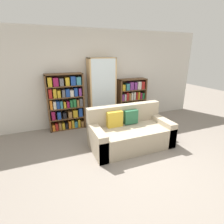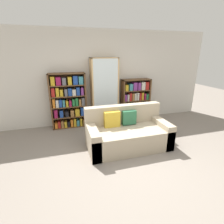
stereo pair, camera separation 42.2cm
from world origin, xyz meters
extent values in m
plane|color=gray|center=(0.00, 0.00, 0.00)|extent=(16.00, 16.00, 0.00)
cube|color=beige|center=(0.00, 2.44, 1.35)|extent=(6.79, 0.06, 2.70)
cube|color=tan|center=(0.17, 0.64, 0.23)|extent=(1.82, 0.92, 0.46)
cube|color=tan|center=(0.17, 1.00, 0.68)|extent=(1.82, 0.20, 0.44)
cube|color=tan|center=(-0.64, 0.64, 0.29)|extent=(0.20, 0.92, 0.58)
cube|color=tan|center=(0.99, 0.64, 0.29)|extent=(0.20, 0.92, 0.58)
cube|color=gold|center=(-0.14, 0.84, 0.64)|extent=(0.36, 0.12, 0.36)
cube|color=#2D6B47|center=(0.27, 0.84, 0.64)|extent=(0.32, 0.12, 0.32)
cube|color=brown|center=(-1.49, 2.23, 0.78)|extent=(0.04, 0.32, 1.55)
cube|color=brown|center=(-0.55, 2.23, 0.78)|extent=(0.04, 0.32, 1.55)
cube|color=brown|center=(-1.02, 2.23, 1.54)|extent=(0.98, 0.32, 0.02)
cube|color=brown|center=(-1.02, 2.23, 0.01)|extent=(0.98, 0.32, 0.02)
cube|color=brown|center=(-1.02, 2.38, 0.78)|extent=(0.98, 0.01, 1.55)
cube|color=brown|center=(-1.02, 2.23, 0.32)|extent=(0.90, 0.32, 0.02)
cube|color=brown|center=(-1.02, 2.23, 0.62)|extent=(0.90, 0.32, 0.02)
cube|color=brown|center=(-1.02, 2.23, 0.93)|extent=(0.90, 0.32, 0.02)
cube|color=brown|center=(-1.02, 2.23, 1.23)|extent=(0.90, 0.32, 0.02)
cube|color=orange|center=(-1.41, 2.22, 0.10)|extent=(0.07, 0.24, 0.16)
cube|color=#AD231E|center=(-1.33, 2.22, 0.12)|extent=(0.07, 0.24, 0.18)
cube|color=olive|center=(-1.24, 2.22, 0.12)|extent=(0.07, 0.24, 0.19)
cube|color=gold|center=(-1.15, 2.22, 0.11)|extent=(0.07, 0.24, 0.17)
cube|color=black|center=(-1.07, 2.22, 0.10)|extent=(0.06, 0.24, 0.16)
cube|color=orange|center=(-0.97, 2.22, 0.13)|extent=(0.07, 0.24, 0.20)
cube|color=gold|center=(-0.88, 2.22, 0.14)|extent=(0.07, 0.24, 0.23)
cube|color=teal|center=(-0.80, 2.22, 0.11)|extent=(0.08, 0.24, 0.17)
cube|color=gold|center=(-0.71, 2.22, 0.13)|extent=(0.06, 0.24, 0.22)
cube|color=olive|center=(-0.62, 2.22, 0.11)|extent=(0.07, 0.24, 0.16)
cube|color=#8E1947|center=(-1.39, 2.22, 0.45)|extent=(0.09, 0.24, 0.23)
cube|color=#1E4293|center=(-1.24, 2.22, 0.44)|extent=(0.09, 0.24, 0.20)
cube|color=black|center=(-1.09, 2.22, 0.42)|extent=(0.09, 0.24, 0.16)
cube|color=olive|center=(-0.94, 2.22, 0.42)|extent=(0.10, 0.24, 0.17)
cube|color=gold|center=(-0.80, 2.22, 0.44)|extent=(0.12, 0.24, 0.20)
cube|color=#1E4293|center=(-0.65, 2.22, 0.45)|extent=(0.10, 0.24, 0.24)
cube|color=orange|center=(-1.41, 2.22, 0.76)|extent=(0.06, 0.24, 0.24)
cube|color=beige|center=(-1.32, 2.22, 0.74)|extent=(0.07, 0.24, 0.21)
cube|color=#1E4293|center=(-1.24, 2.22, 0.74)|extent=(0.08, 0.24, 0.20)
cube|color=teal|center=(-1.15, 2.22, 0.73)|extent=(0.06, 0.24, 0.19)
cube|color=gold|center=(-1.06, 2.22, 0.72)|extent=(0.06, 0.24, 0.17)
cube|color=#8E1947|center=(-0.97, 2.22, 0.72)|extent=(0.06, 0.24, 0.17)
cube|color=#237038|center=(-0.89, 2.22, 0.74)|extent=(0.07, 0.24, 0.20)
cube|color=#237038|center=(-0.80, 2.22, 0.75)|extent=(0.08, 0.24, 0.22)
cube|color=olive|center=(-0.71, 2.22, 0.73)|extent=(0.06, 0.24, 0.19)
cube|color=#5B5B60|center=(-0.62, 2.22, 0.75)|extent=(0.08, 0.24, 0.22)
cube|color=#AD231E|center=(-1.40, 2.22, 1.06)|extent=(0.09, 0.24, 0.24)
cube|color=gold|center=(-1.29, 2.22, 1.06)|extent=(0.08, 0.24, 0.24)
cube|color=gold|center=(-1.19, 2.22, 1.03)|extent=(0.08, 0.24, 0.19)
cube|color=#5B5B60|center=(-1.07, 2.22, 1.04)|extent=(0.08, 0.24, 0.20)
cube|color=#1E4293|center=(-0.96, 2.22, 1.04)|extent=(0.10, 0.24, 0.21)
cube|color=beige|center=(-0.85, 2.22, 1.02)|extent=(0.10, 0.24, 0.17)
cube|color=#1E4293|center=(-0.74, 2.22, 1.05)|extent=(0.09, 0.24, 0.22)
cube|color=#7A3384|center=(-0.63, 2.22, 1.04)|extent=(0.07, 0.24, 0.21)
cube|color=gold|center=(-1.38, 2.22, 1.36)|extent=(0.10, 0.24, 0.23)
cube|color=#8E1947|center=(-1.24, 2.22, 1.35)|extent=(0.13, 0.24, 0.22)
cube|color=#5B5B60|center=(-1.09, 2.22, 1.33)|extent=(0.10, 0.24, 0.19)
cube|color=gold|center=(-0.94, 2.22, 1.34)|extent=(0.10, 0.24, 0.21)
cube|color=#1E4293|center=(-0.80, 2.22, 1.36)|extent=(0.12, 0.24, 0.23)
cube|color=teal|center=(-0.65, 2.22, 1.34)|extent=(0.12, 0.24, 0.21)
cube|color=tan|center=(-0.34, 2.21, 0.97)|extent=(0.04, 0.36, 1.94)
cube|color=tan|center=(0.39, 2.21, 0.97)|extent=(0.04, 0.36, 1.94)
cube|color=tan|center=(0.03, 2.21, 1.93)|extent=(0.78, 0.36, 0.02)
cube|color=tan|center=(0.03, 2.21, 0.01)|extent=(0.78, 0.36, 0.02)
cube|color=tan|center=(0.03, 2.38, 0.97)|extent=(0.78, 0.01, 1.94)
cube|color=silver|center=(0.03, 2.03, 0.97)|extent=(0.70, 0.01, 1.92)
cube|color=tan|center=(0.03, 2.21, 0.40)|extent=(0.70, 0.32, 0.02)
cube|color=tan|center=(0.03, 2.21, 0.78)|extent=(0.70, 0.32, 0.02)
cube|color=tan|center=(0.03, 2.21, 1.16)|extent=(0.70, 0.32, 0.02)
cube|color=tan|center=(0.03, 2.21, 1.54)|extent=(0.70, 0.32, 0.02)
cylinder|color=silver|center=(-0.19, 2.22, 0.06)|extent=(0.01, 0.01, 0.08)
cone|color=silver|center=(-0.19, 2.22, 0.15)|extent=(0.09, 0.09, 0.09)
cylinder|color=silver|center=(0.03, 2.22, 0.06)|extent=(0.01, 0.01, 0.08)
cone|color=silver|center=(0.03, 2.22, 0.15)|extent=(0.09, 0.09, 0.09)
cylinder|color=silver|center=(0.24, 2.21, 0.06)|extent=(0.01, 0.01, 0.08)
cone|color=silver|center=(0.24, 2.21, 0.15)|extent=(0.09, 0.09, 0.09)
cylinder|color=silver|center=(-0.19, 2.22, 0.46)|extent=(0.01, 0.01, 0.09)
cone|color=silver|center=(-0.19, 2.22, 0.56)|extent=(0.09, 0.09, 0.11)
cylinder|color=silver|center=(0.03, 2.22, 0.46)|extent=(0.01, 0.01, 0.09)
cone|color=silver|center=(0.03, 2.22, 0.56)|extent=(0.09, 0.09, 0.11)
cylinder|color=silver|center=(0.24, 2.20, 0.46)|extent=(0.01, 0.01, 0.09)
cone|color=silver|center=(0.24, 2.20, 0.56)|extent=(0.09, 0.09, 0.11)
cylinder|color=silver|center=(-0.25, 2.20, 0.84)|extent=(0.01, 0.01, 0.09)
cone|color=silver|center=(-0.25, 2.20, 0.93)|extent=(0.08, 0.08, 0.11)
cylinder|color=silver|center=(-0.14, 2.21, 0.84)|extent=(0.01, 0.01, 0.09)
cone|color=silver|center=(-0.14, 2.21, 0.93)|extent=(0.08, 0.08, 0.11)
cylinder|color=silver|center=(-0.03, 2.21, 0.84)|extent=(0.01, 0.01, 0.09)
cone|color=silver|center=(-0.03, 2.21, 0.93)|extent=(0.08, 0.08, 0.11)
cylinder|color=silver|center=(0.08, 2.19, 0.84)|extent=(0.01, 0.01, 0.09)
cone|color=silver|center=(0.08, 2.19, 0.93)|extent=(0.08, 0.08, 0.11)
cylinder|color=silver|center=(0.19, 2.21, 0.84)|extent=(0.01, 0.01, 0.09)
cone|color=silver|center=(0.19, 2.21, 0.93)|extent=(0.08, 0.08, 0.11)
cylinder|color=silver|center=(0.30, 2.21, 0.84)|extent=(0.01, 0.01, 0.09)
cone|color=silver|center=(0.30, 2.21, 0.93)|extent=(0.08, 0.08, 0.11)
cylinder|color=silver|center=(-0.25, 2.19, 1.21)|extent=(0.01, 0.01, 0.09)
cone|color=silver|center=(-0.25, 2.19, 1.31)|extent=(0.08, 0.08, 0.10)
cylinder|color=silver|center=(-0.14, 2.20, 1.21)|extent=(0.01, 0.01, 0.09)
cone|color=silver|center=(-0.14, 2.20, 1.31)|extent=(0.08, 0.08, 0.10)
cylinder|color=silver|center=(-0.03, 2.22, 1.21)|extent=(0.01, 0.01, 0.09)
cone|color=silver|center=(-0.03, 2.22, 1.31)|extent=(0.08, 0.08, 0.10)
cylinder|color=silver|center=(0.08, 2.23, 1.21)|extent=(0.01, 0.01, 0.09)
cone|color=silver|center=(0.08, 2.23, 1.31)|extent=(0.08, 0.08, 0.10)
cylinder|color=silver|center=(0.19, 2.19, 1.21)|extent=(0.01, 0.01, 0.09)
cone|color=silver|center=(0.19, 2.19, 1.31)|extent=(0.08, 0.08, 0.10)
cylinder|color=silver|center=(0.30, 2.22, 1.21)|extent=(0.01, 0.01, 0.09)
cone|color=silver|center=(0.30, 2.22, 1.31)|extent=(0.08, 0.08, 0.10)
cylinder|color=silver|center=(-0.24, 2.19, 1.59)|extent=(0.01, 0.01, 0.08)
cone|color=silver|center=(-0.24, 2.19, 1.68)|extent=(0.09, 0.09, 0.10)
cylinder|color=silver|center=(-0.11, 2.19, 1.59)|extent=(0.01, 0.01, 0.08)
cone|color=silver|center=(-0.11, 2.19, 1.68)|extent=(0.09, 0.09, 0.10)
cylinder|color=silver|center=(0.03, 2.20, 1.59)|extent=(0.01, 0.01, 0.08)
cone|color=silver|center=(0.03, 2.20, 1.68)|extent=(0.09, 0.09, 0.10)
cylinder|color=silver|center=(0.16, 2.20, 1.59)|extent=(0.01, 0.01, 0.08)
cone|color=silver|center=(0.16, 2.20, 1.68)|extent=(0.09, 0.09, 0.10)
cylinder|color=silver|center=(0.29, 2.22, 1.59)|extent=(0.01, 0.01, 0.08)
cone|color=silver|center=(0.29, 2.22, 1.68)|extent=(0.09, 0.09, 0.10)
cube|color=brown|center=(0.60, 2.23, 0.65)|extent=(0.04, 0.32, 1.30)
cube|color=brown|center=(1.46, 2.23, 0.65)|extent=(0.04, 0.32, 1.30)
cube|color=brown|center=(1.03, 2.23, 1.29)|extent=(0.90, 0.32, 0.02)
cube|color=brown|center=(1.03, 2.23, 0.01)|extent=(0.90, 0.32, 0.02)
cube|color=brown|center=(1.03, 2.38, 0.65)|extent=(0.90, 0.01, 1.30)
cube|color=brown|center=(1.03, 2.23, 0.34)|extent=(0.82, 0.32, 0.02)
cube|color=brown|center=(1.03, 2.23, 0.65)|extent=(0.82, 0.32, 0.02)
cube|color=brown|center=(1.03, 2.23, 0.97)|extent=(0.82, 0.32, 0.02)
cube|color=#237038|center=(0.69, 2.22, 0.15)|extent=(0.12, 0.24, 0.24)
cube|color=#AD231E|center=(0.83, 2.22, 0.10)|extent=(0.11, 0.24, 0.16)
cube|color=#AD231E|center=(0.96, 2.22, 0.14)|extent=(0.09, 0.24, 0.24)
cube|color=#8E1947|center=(1.09, 2.22, 0.12)|extent=(0.11, 0.24, 0.19)
cube|color=#AD231E|center=(1.23, 2.22, 0.12)|extent=(0.08, 0.24, 0.19)
cube|color=#5B5B60|center=(1.36, 2.22, 0.15)|extent=(0.10, 0.24, 0.24)
cube|color=black|center=(0.68, 2.22, 0.47)|extent=(0.08, 0.24, 0.24)
cube|color=#237038|center=(0.78, 2.22, 0.43)|extent=(0.06, 0.24, 0.17)
cube|color=gold|center=(0.88, 2.22, 0.47)|extent=(0.09, 0.24, 0.24)
cube|color=orange|center=(0.98, 2.22, 0.45)|extent=(0.06, 0.24, 0.20)
cube|color=gold|center=(1.08, 2.22, 0.47)|extent=(0.09, 0.24, 0.24)
cube|color=orange|center=(1.18, 2.22, 0.47)|extent=(0.07, 0.24, 0.25)
cube|color=#8E1947|center=(1.28, 2.22, 0.45)|extent=(0.09, 0.24, 0.19)
cube|color=#237038|center=(1.38, 2.22, 0.44)|extent=(0.09, 0.24, 0.18)
cube|color=#7A3384|center=(0.67, 2.22, 0.76)|extent=(0.06, 0.24, 0.19)
cube|color=beige|center=(0.75, 2.22, 0.76)|extent=(0.05, 0.24, 0.20)
cube|color=#AD231E|center=(0.82, 2.22, 0.78)|extent=(0.07, 0.24, 0.24)
cube|color=olive|center=(0.91, 2.22, 0.77)|extent=(0.06, 0.24, 0.22)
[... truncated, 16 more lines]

